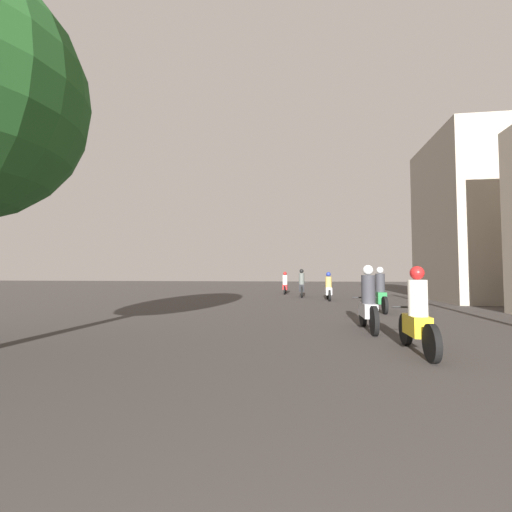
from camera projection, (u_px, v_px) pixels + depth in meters
The scene contains 7 objects.
motorcycle_yellow at pixel (417, 318), 5.91m from camera, with size 0.60×1.95×1.50m.
motorcycle_silver at pixel (368, 305), 8.21m from camera, with size 0.60×2.08×1.57m.
motorcycle_green at pixel (380, 294), 12.22m from camera, with size 0.60×2.07×1.61m.
motorcycle_white at pixel (329, 289), 17.59m from camera, with size 0.60×1.92×1.45m.
motorcycle_black at pixel (302, 286), 20.09m from camera, with size 0.60×1.96×1.63m.
motorcycle_red at pixel (285, 285), 23.01m from camera, with size 0.60×2.03×1.49m.
building_right_far at pixel (475, 219), 17.48m from camera, with size 4.33×6.19×8.35m.
Camera 1 is at (-0.56, 0.44, 1.37)m, focal length 24.00 mm.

